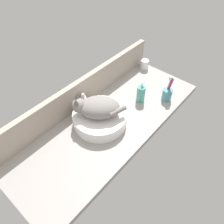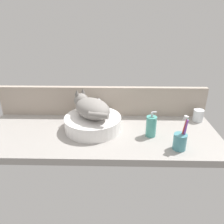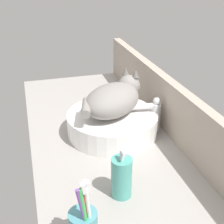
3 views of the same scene
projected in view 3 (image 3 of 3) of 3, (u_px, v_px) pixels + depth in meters
ground_plane at (106, 145)px, 115.28cm from camera, size 139.04×53.71×4.00cm
backsplash_panel at (170, 107)px, 116.11cm from camera, size 139.04×3.60×20.00cm
sink_basin at (112, 123)px, 117.27cm from camera, size 33.91×33.91×8.15cm
cat at (114, 98)px, 113.93cm from camera, size 29.23×30.02×14.00cm
faucet at (153, 113)px, 117.80cm from camera, size 4.27×11.86×13.60cm
soap_dispenser at (121, 177)px, 85.55cm from camera, size 5.85×5.85×15.29cm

